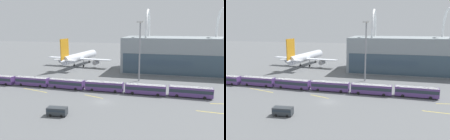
# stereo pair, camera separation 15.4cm
# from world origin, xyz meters

# --- Properties ---
(ground_plane) EXTENTS (440.00, 440.00, 0.00)m
(ground_plane) POSITION_xyz_m (0.00, 0.00, 0.00)
(ground_plane) COLOR slate
(airliner_at_gate_near) EXTENTS (36.60, 38.68, 15.65)m
(airliner_at_gate_near) POSITION_xyz_m (-28.07, 51.50, 5.13)
(airliner_at_gate_near) COLOR silver
(airliner_at_gate_near) RESTS_ON ground_plane
(airliner_at_gate_far) EXTENTS (33.28, 33.52, 13.67)m
(airliner_at_gate_far) POSITION_xyz_m (18.56, 55.28, 4.87)
(airliner_at_gate_far) COLOR silver
(airliner_at_gate_far) RESTS_ON ground_plane
(shuttle_bus_1) EXTENTS (12.83, 2.80, 3.25)m
(shuttle_bus_1) POSITION_xyz_m (-29.57, 10.47, 1.91)
(shuttle_bus_1) COLOR #56387A
(shuttle_bus_1) RESTS_ON ground_plane
(shuttle_bus_2) EXTENTS (12.89, 3.17, 3.25)m
(shuttle_bus_2) POSITION_xyz_m (-15.92, 10.26, 1.91)
(shuttle_bus_2) COLOR #56387A
(shuttle_bus_2) RESTS_ON ground_plane
(shuttle_bus_3) EXTENTS (12.81, 2.72, 3.25)m
(shuttle_bus_3) POSITION_xyz_m (-2.26, 10.34, 1.91)
(shuttle_bus_3) COLOR #56387A
(shuttle_bus_3) RESTS_ON ground_plane
(shuttle_bus_4) EXTENTS (12.79, 2.66, 3.25)m
(shuttle_bus_4) POSITION_xyz_m (11.39, 10.06, 1.91)
(shuttle_bus_4) COLOR #56387A
(shuttle_bus_4) RESTS_ON ground_plane
(shuttle_bus_5) EXTENTS (12.84, 2.87, 3.25)m
(shuttle_bus_5) POSITION_xyz_m (25.05, 10.50, 1.91)
(shuttle_bus_5) COLOR #56387A
(shuttle_bus_5) RESTS_ON ground_plane
(service_van_foreground) EXTENTS (5.00, 2.47, 2.09)m
(service_van_foreground) POSITION_xyz_m (-7.87, -11.97, 1.24)
(service_van_foreground) COLOR #2D3338
(service_van_foreground) RESTS_ON ground_plane
(floodlight_mast) EXTENTS (2.53, 2.53, 23.34)m
(floodlight_mast) POSITION_xyz_m (7.31, 27.18, 15.73)
(floodlight_mast) COLOR gray
(floodlight_mast) RESTS_ON ground_plane
(lane_stripe_0) EXTENTS (7.57, 2.75, 0.01)m
(lane_stripe_0) POSITION_xyz_m (-7.45, 13.59, 0.00)
(lane_stripe_0) COLOR yellow
(lane_stripe_0) RESTS_ON ground_plane
(lane_stripe_1) EXTENTS (10.75, 3.01, 0.01)m
(lane_stripe_1) POSITION_xyz_m (-25.45, 5.67, 0.00)
(lane_stripe_1) COLOR yellow
(lane_stripe_1) RESTS_ON ground_plane
(lane_stripe_2) EXTENTS (6.65, 2.37, 0.01)m
(lane_stripe_2) POSITION_xyz_m (-3.98, 4.09, 0.00)
(lane_stripe_2) COLOR yellow
(lane_stripe_2) RESTS_ON ground_plane
(lane_stripe_3) EXTENTS (9.28, 1.01, 0.01)m
(lane_stripe_3) POSITION_xyz_m (30.11, -0.95, 0.00)
(lane_stripe_3) COLOR yellow
(lane_stripe_3) RESTS_ON ground_plane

